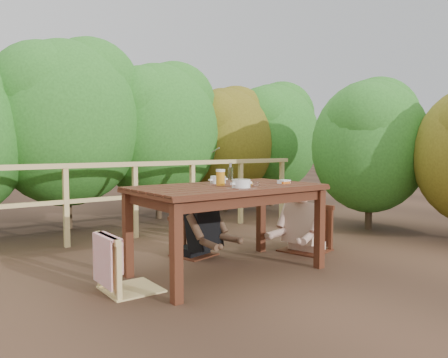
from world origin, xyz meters
TOP-DOWN VIEW (x-y plane):
  - ground at (0.00, 0.00)m, footprint 60.00×60.00m
  - table at (0.00, 0.00)m, footprint 1.78×1.00m
  - chair_left at (-0.97, 0.08)m, footprint 0.47×0.47m
  - chair_far at (0.10, 0.74)m, footprint 0.51×0.51m
  - chair_right at (1.25, 0.14)m, footprint 0.59×0.59m
  - woman at (0.10, 0.76)m, footprint 0.60×0.68m
  - diner_right at (1.28, 0.14)m, footprint 0.73×0.64m
  - railing at (0.00, 2.00)m, footprint 5.60×0.10m
  - hedge_row at (0.40, 3.20)m, footprint 6.60×1.60m
  - shrub_side at (3.20, -0.15)m, footprint 1.40×2.20m
  - soup_near at (-0.03, -0.25)m, footprint 0.28×0.28m
  - soup_far at (0.09, 0.26)m, footprint 0.27×0.27m
  - bread_roll at (0.10, -0.17)m, footprint 0.12×0.09m
  - beer_glass at (-0.05, 0.04)m, footprint 0.09×0.09m
  - bottle at (0.14, 0.13)m, footprint 0.05×0.05m
  - tumbler at (0.15, -0.26)m, footprint 0.06×0.06m
  - butter_tub at (0.59, -0.17)m, footprint 0.14×0.11m

SIDE VIEW (x-z plane):
  - ground at x=0.00m, z-range 0.00..0.00m
  - table at x=0.00m, z-range 0.00..0.82m
  - chair_far at x=0.10m, z-range 0.00..0.84m
  - chair_left at x=-0.97m, z-range 0.00..0.93m
  - chair_right at x=1.25m, z-range 0.00..1.00m
  - railing at x=0.00m, z-range 0.00..1.01m
  - woman at x=0.10m, z-range 0.00..1.18m
  - diner_right at x=1.28m, z-range 0.00..1.28m
  - butter_tub at x=0.59m, z-range 0.82..0.88m
  - tumbler at x=0.15m, z-range 0.82..0.89m
  - bread_roll at x=0.10m, z-range 0.82..0.90m
  - soup_far at x=0.09m, z-range 0.82..0.91m
  - soup_near at x=-0.03m, z-range 0.82..0.92m
  - beer_glass at x=-0.05m, z-range 0.82..1.00m
  - bottle at x=0.14m, z-range 0.82..1.05m
  - shrub_side at x=3.20m, z-range 0.00..2.90m
  - hedge_row at x=0.40m, z-range 0.00..3.80m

